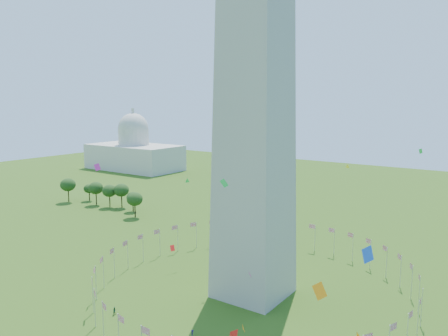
# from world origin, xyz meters

# --- Properties ---
(flag_ring) EXTENTS (80.24, 80.24, 9.00)m
(flag_ring) POSITION_xyz_m (-0.00, 50.00, 4.50)
(flag_ring) COLOR silver
(flag_ring) RESTS_ON ground
(capitol_building) EXTENTS (70.00, 35.00, 46.00)m
(capitol_building) POSITION_xyz_m (-180.00, 180.00, 23.00)
(capitol_building) COLOR beige
(capitol_building) RESTS_ON ground
(kites_aloft) EXTENTS (94.46, 66.49, 35.59)m
(kites_aloft) POSITION_xyz_m (19.72, 22.64, 19.92)
(kites_aloft) COLOR #CC2699
(kites_aloft) RESTS_ON ground
(tree_line_west) EXTENTS (55.57, 15.79, 11.64)m
(tree_line_west) POSITION_xyz_m (-106.09, 90.45, 5.33)
(tree_line_west) COLOR #2A531B
(tree_line_west) RESTS_ON ground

